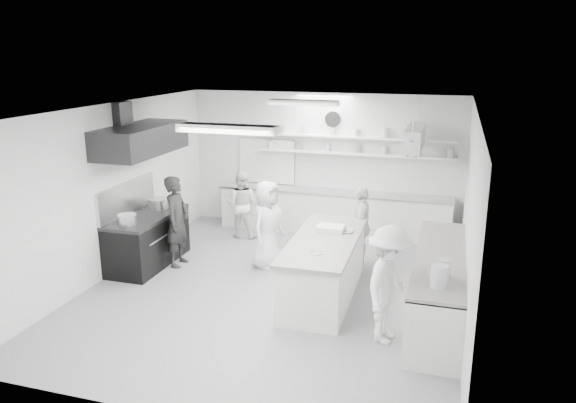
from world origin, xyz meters
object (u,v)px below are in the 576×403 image
(back_counter, at_px, (333,212))
(cook_back, at_px, (241,204))
(stove, at_px, (148,241))
(right_counter, at_px, (439,287))
(prep_island, at_px, (324,269))
(cook_stove, at_px, (177,221))

(back_counter, bearing_deg, cook_back, -155.73)
(stove, xyz_separation_m, right_counter, (5.25, -0.60, 0.02))
(stove, relative_size, right_counter, 0.55)
(right_counter, xyz_separation_m, prep_island, (-1.80, 0.20, -0.01))
(prep_island, bearing_deg, back_counter, 98.44)
(right_counter, bearing_deg, cook_back, 148.13)
(stove, distance_m, right_counter, 5.28)
(stove, xyz_separation_m, back_counter, (2.90, 2.80, 0.01))
(cook_stove, bearing_deg, cook_back, -19.03)
(right_counter, height_order, cook_stove, cook_stove)
(back_counter, xyz_separation_m, cook_back, (-1.81, -0.81, 0.26))
(back_counter, relative_size, right_counter, 1.52)
(right_counter, bearing_deg, prep_island, 173.68)
(prep_island, height_order, cook_back, cook_back)
(cook_stove, distance_m, cook_back, 1.93)
(stove, height_order, prep_island, prep_island)
(stove, relative_size, prep_island, 0.71)
(prep_island, relative_size, cook_back, 1.75)
(stove, xyz_separation_m, cook_back, (1.09, 1.99, 0.27))
(back_counter, height_order, prep_island, prep_island)
(right_counter, distance_m, cook_stove, 4.76)
(right_counter, distance_m, prep_island, 1.81)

